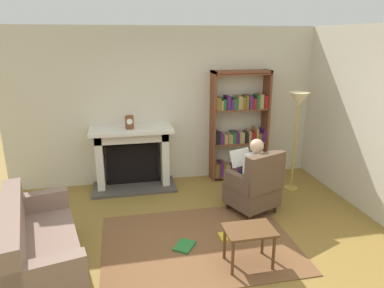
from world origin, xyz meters
TOP-DOWN VIEW (x-y plane):
  - ground at (0.00, 0.00)m, footprint 14.00×14.00m
  - back_wall at (0.00, 2.55)m, footprint 5.60×0.10m
  - side_wall_right at (2.65, 1.25)m, footprint 0.10×5.20m
  - area_rug at (0.00, 0.30)m, footprint 2.40×1.80m
  - fireplace at (-0.72, 2.30)m, footprint 1.41×0.64m
  - mantel_clock at (-0.74, 2.20)m, footprint 0.14×0.14m
  - bookshelf at (1.21, 2.33)m, footprint 1.03×0.32m
  - armchair_reading at (0.99, 0.94)m, footprint 0.83×0.82m
  - seated_reader at (0.95, 1.05)m, footprint 0.50×0.59m
  - sofa_floral at (-1.84, 0.08)m, footprint 1.09×1.82m
  - side_table at (0.46, -0.23)m, footprint 0.56×0.39m
  - scattered_books at (0.12, 0.29)m, footprint 0.90×0.36m
  - floor_lamp at (1.93, 1.60)m, footprint 0.32×0.32m

SIDE VIEW (x-z plane):
  - ground at x=0.00m, z-range 0.00..0.00m
  - area_rug at x=0.00m, z-range 0.00..0.01m
  - scattered_books at x=0.12m, z-range 0.01..0.04m
  - sofa_floral at x=-1.84m, z-range -0.10..0.75m
  - side_table at x=0.46m, z-range 0.16..0.62m
  - armchair_reading at x=0.99m, z-range -0.06..0.91m
  - fireplace at x=-0.72m, z-range 0.03..1.10m
  - seated_reader at x=0.95m, z-range 0.05..1.19m
  - bookshelf at x=1.21m, z-range -0.05..1.91m
  - mantel_clock at x=-0.74m, z-range 1.07..1.29m
  - back_wall at x=0.00m, z-range 0.00..2.70m
  - side_wall_right at x=2.65m, z-range 0.00..2.70m
  - floor_lamp at x=1.93m, z-range 0.58..2.26m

